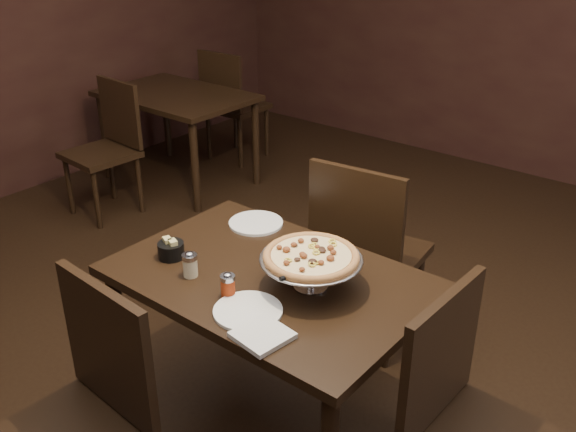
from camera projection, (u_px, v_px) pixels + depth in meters
The scene contains 16 objects.
room at pixel (258, 103), 2.02m from camera, with size 6.04×7.04×2.84m.
dining_table at pixel (269, 296), 2.43m from camera, with size 1.16×0.78×0.72m.
background_table at pixel (177, 105), 4.79m from camera, with size 1.12×0.74×0.70m.
pizza_stand at pixel (311, 257), 2.26m from camera, with size 0.37×0.37×0.15m.
parmesan_shaker at pixel (190, 265), 2.36m from camera, with size 0.06×0.06×0.10m.
pepper_flake_shaker at pixel (228, 285), 2.24m from camera, with size 0.05×0.05×0.09m.
packet_caddy at pixel (171, 250), 2.49m from camera, with size 0.10×0.10×0.08m.
napkin_stack at pixel (262, 335), 2.04m from camera, with size 0.16×0.16×0.02m, color silver.
plate_left at pixel (256, 223), 2.76m from camera, with size 0.23×0.23×0.01m, color white.
plate_near at pixel (248, 311), 2.16m from camera, with size 0.24×0.24×0.01m, color white.
serving_spatula at pixel (293, 275), 2.16m from camera, with size 0.12×0.12×0.02m.
chair_far at pixel (366, 248), 2.97m from camera, with size 0.50×0.50×0.97m.
chair_near at pixel (82, 418), 2.01m from camera, with size 0.47×0.47×0.95m.
chair_side at pixel (469, 424), 1.99m from camera, with size 0.45×0.45×0.94m.
bg_chair_far at pixel (231, 102), 5.25m from camera, with size 0.45×0.45×0.92m.
bg_chair_near at pixel (108, 143), 4.36m from camera, with size 0.45×0.45×0.91m.
Camera 1 is at (1.37, -1.45, 1.97)m, focal length 40.00 mm.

